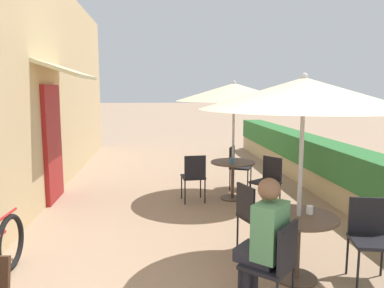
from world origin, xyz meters
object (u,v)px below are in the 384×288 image
at_px(patio_umbrella_near, 304,94).
at_px(cafe_chair_near_left, 275,261).
at_px(patio_table_near, 298,232).
at_px(coffee_cup_near, 310,210).
at_px(patio_table_mid, 233,171).
at_px(seated_patron_near_left, 264,239).
at_px(cafe_chair_mid_right, 268,178).
at_px(coffee_cup_mid, 232,161).
at_px(cafe_chair_mid_left, 194,174).
at_px(patio_umbrella_mid, 234,92).
at_px(cafe_chair_mid_back, 237,164).
at_px(cafe_chair_near_back, 253,213).
at_px(cafe_chair_near_right, 370,233).

xyz_separation_m(patio_umbrella_near, cafe_chair_near_left, (-0.44, -0.61, -1.45)).
relative_size(patio_table_near, coffee_cup_near, 9.05).
xyz_separation_m(cafe_chair_near_left, patio_table_mid, (0.38, 3.62, 0.01)).
bearing_deg(cafe_chair_near_left, seated_patron_near_left, 90.00).
xyz_separation_m(cafe_chair_mid_right, coffee_cup_mid, (-0.55, 0.40, 0.23)).
xyz_separation_m(coffee_cup_near, cafe_chair_mid_left, (-0.94, 2.82, -0.23)).
bearing_deg(coffee_cup_mid, seated_patron_near_left, -96.80).
height_order(patio_umbrella_mid, cafe_chair_mid_back, patio_umbrella_mid).
bearing_deg(seated_patron_near_left, patio_table_near, -2.71).
relative_size(cafe_chair_mid_left, cafe_chair_mid_back, 1.00).
xyz_separation_m(cafe_chair_near_back, patio_table_mid, (0.24, 2.33, 0.01)).
distance_m(cafe_chair_near_left, cafe_chair_mid_left, 3.49).
xyz_separation_m(cafe_chair_near_right, patio_table_mid, (-0.81, 3.10, 0.01)).
distance_m(patio_table_near, cafe_chair_near_right, 0.75).
relative_size(cafe_chair_near_back, coffee_cup_near, 9.67).
relative_size(patio_umbrella_near, cafe_chair_near_back, 2.50).
distance_m(patio_umbrella_near, cafe_chair_near_back, 1.63).
xyz_separation_m(cafe_chair_mid_left, cafe_chair_mid_back, (0.98, 0.86, 0.00)).
relative_size(cafe_chair_near_left, cafe_chair_mid_right, 1.00).
xyz_separation_m(cafe_chair_near_left, cafe_chair_near_right, (1.19, 0.52, 0.00)).
relative_size(cafe_chair_near_left, coffee_cup_near, 9.67).
xyz_separation_m(patio_umbrella_mid, cafe_chair_mid_back, (0.24, 0.71, -1.45)).
relative_size(seated_patron_near_left, coffee_cup_mid, 13.89).
bearing_deg(patio_table_near, cafe_chair_mid_right, 80.04).
xyz_separation_m(coffee_cup_near, coffee_cup_mid, (-0.26, 2.80, 0.00)).
bearing_deg(patio_table_mid, cafe_chair_near_left, -95.95).
bearing_deg(cafe_chair_mid_left, patio_table_mid, 5.84).
bearing_deg(coffee_cup_mid, coffee_cup_near, -84.66).
height_order(cafe_chair_near_left, coffee_cup_mid, cafe_chair_near_left).
xyz_separation_m(patio_umbrella_near, patio_umbrella_mid, (-0.07, 3.02, 0.00)).
bearing_deg(cafe_chair_near_right, patio_table_near, 5.84).
height_order(seated_patron_near_left, cafe_chair_near_right, seated_patron_near_left).
bearing_deg(cafe_chair_mid_back, patio_umbrella_near, 21.75).
bearing_deg(cafe_chair_mid_left, patio_table_near, -79.96).
bearing_deg(cafe_chair_near_back, seated_patron_near_left, -28.35).
bearing_deg(patio_umbrella_mid, cafe_chair_mid_back, 71.43).
bearing_deg(cafe_chair_near_right, cafe_chair_mid_back, -69.38).
bearing_deg(patio_table_mid, cafe_chair_mid_back, 71.43).
distance_m(patio_table_near, cafe_chair_near_back, 0.75).
distance_m(patio_table_near, coffee_cup_near, 0.27).
height_order(seated_patron_near_left, cafe_chair_near_back, seated_patron_near_left).
height_order(cafe_chair_near_back, coffee_cup_near, cafe_chair_near_back).
bearing_deg(cafe_chair_near_back, cafe_chair_near_right, 35.84).
distance_m(cafe_chair_mid_right, cafe_chair_mid_back, 1.30).
bearing_deg(coffee_cup_near, cafe_chair_near_right, -11.96).
bearing_deg(patio_umbrella_near, cafe_chair_near_back, 113.78).
relative_size(cafe_chair_near_left, cafe_chair_near_right, 1.00).
relative_size(patio_table_near, seated_patron_near_left, 0.65).
distance_m(patio_umbrella_near, patio_umbrella_mid, 3.02).
relative_size(patio_table_near, coffee_cup_mid, 9.05).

